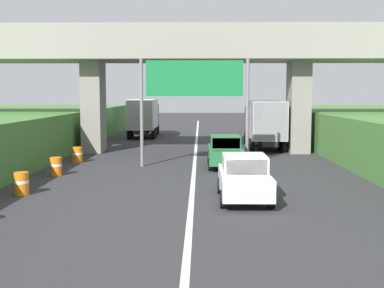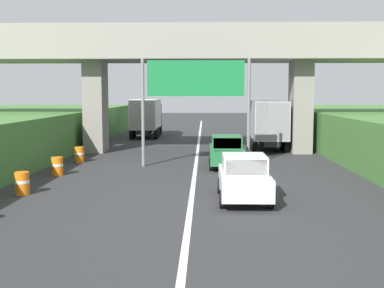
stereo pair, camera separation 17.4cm
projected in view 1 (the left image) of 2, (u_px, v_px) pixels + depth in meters
The scene contains 10 objects.
lane_centre_stripe at pixel (194, 165), 27.05m from camera, with size 0.20×90.23×0.01m, color white.
overpass_bridge at pixel (196, 58), 32.65m from camera, with size 40.00×4.80×8.32m.
overhead_highway_sign at pixel (194, 86), 26.24m from camera, with size 5.88×0.18×5.82m.
truck_blue at pixel (144, 116), 44.93m from camera, with size 2.44×7.30×3.44m.
truck_silver at pixel (264, 122), 35.20m from camera, with size 2.44×7.30×3.44m.
car_green at pixel (225, 151), 26.35m from camera, with size 1.86×4.10×1.72m.
car_white at pixel (244, 178), 18.10m from camera, with size 1.86×4.10×1.72m.
construction_barrel_2 at pixel (21, 183), 19.13m from camera, with size 0.57×0.57×0.90m.
construction_barrel_3 at pixel (56, 166), 23.64m from camera, with size 0.57×0.57×0.90m.
construction_barrel_4 at pixel (78, 155), 28.16m from camera, with size 0.57×0.57×0.90m.
Camera 1 is at (0.32, -1.67, 3.94)m, focal length 45.89 mm.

